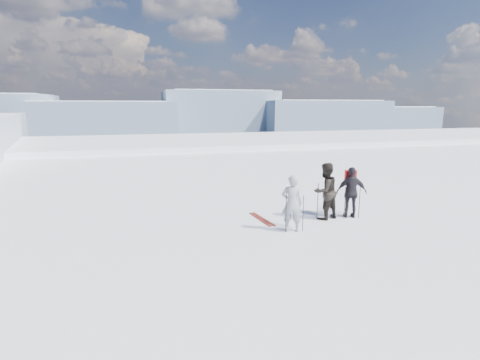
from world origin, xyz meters
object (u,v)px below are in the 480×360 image
Objects in this scene: skier_grey at (292,203)px; skis_loose at (262,219)px; skier_dark at (325,191)px; skier_pack at (351,192)px.

skier_grey is 1.74m from skis_loose.
skier_dark is 1.17× the size of skis_loose.
skier_dark is at bearing -13.16° from skis_loose.
skis_loose is at bearing 8.10° from skier_pack.
skier_dark is at bearing -131.93° from skier_grey.
skis_loose is at bearing -50.89° from skier_grey.
skier_grey is 1.86m from skier_dark.
skier_grey is 2.75m from skier_pack.
skier_dark is 2.41m from skis_loose.
skier_dark reaches higher than skier_pack.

